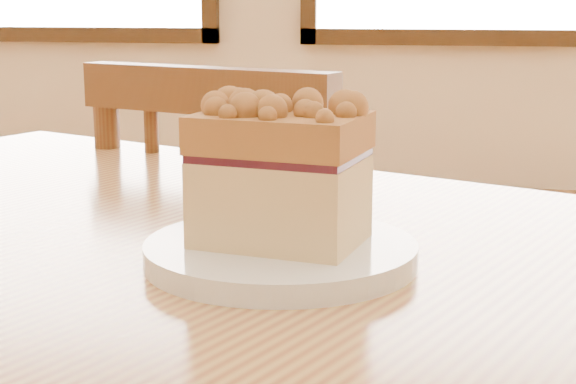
# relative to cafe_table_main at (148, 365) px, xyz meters

# --- Properties ---
(cafe_table_main) EXTENTS (1.28, 1.10, 0.75)m
(cafe_table_main) POSITION_rel_cafe_table_main_xyz_m (0.00, 0.00, 0.00)
(cafe_table_main) COLOR tan
(cafe_table_main) RESTS_ON ground
(cafe_chair_main) EXTENTS (0.50, 0.50, 0.87)m
(cafe_chair_main) POSITION_rel_cafe_table_main_xyz_m (-0.00, 0.50, -0.20)
(cafe_chair_main) COLOR brown
(cafe_chair_main) RESTS_ON ground
(plate) EXTENTS (0.20, 0.20, 0.02)m
(plate) POSITION_rel_cafe_table_main_xyz_m (0.13, -0.05, 0.12)
(plate) COLOR white
(plate) RESTS_ON cafe_table_main
(cake_slice) EXTENTS (0.13, 0.11, 0.11)m
(cake_slice) POSITION_rel_cafe_table_main_xyz_m (0.12, -0.05, 0.18)
(cake_slice) COLOR #FFDA90
(cake_slice) RESTS_ON plate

